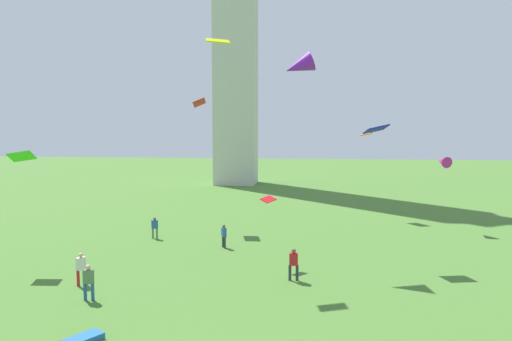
{
  "coord_description": "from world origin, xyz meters",
  "views": [
    {
      "loc": [
        2.7,
        -10.56,
        7.84
      ],
      "look_at": [
        -0.69,
        15.44,
        5.56
      ],
      "focal_mm": 31.4,
      "sensor_mm": 36.0,
      "label": 1
    }
  ],
  "objects_px": {
    "person_1": "(81,267)",
    "person_2": "(294,262)",
    "kite_flying_3": "(369,132)",
    "kite_flying_7": "(299,66)",
    "kite_flying_0": "(268,199)",
    "kite_flying_5": "(199,103)",
    "person_0": "(224,235)",
    "person_4": "(89,280)",
    "kite_flying_1": "(218,41)",
    "person_3": "(155,227)",
    "kite_flying_2": "(443,161)",
    "kite_flying_6": "(376,129)",
    "kite_flying_4": "(22,156)",
    "kite_bundle_0": "(83,339)"
  },
  "relations": [
    {
      "from": "person_1",
      "to": "person_2",
      "type": "relative_size",
      "value": 0.97
    },
    {
      "from": "kite_flying_3",
      "to": "kite_flying_7",
      "type": "distance_m",
      "value": 15.89
    },
    {
      "from": "kite_flying_0",
      "to": "kite_flying_5",
      "type": "relative_size",
      "value": 0.59
    },
    {
      "from": "person_0",
      "to": "person_4",
      "type": "relative_size",
      "value": 0.94
    },
    {
      "from": "person_4",
      "to": "kite_flying_7",
      "type": "height_order",
      "value": "kite_flying_7"
    },
    {
      "from": "kite_flying_1",
      "to": "kite_flying_3",
      "type": "height_order",
      "value": "kite_flying_1"
    },
    {
      "from": "person_3",
      "to": "kite_flying_2",
      "type": "bearing_deg",
      "value": -150.35
    },
    {
      "from": "kite_flying_6",
      "to": "kite_flying_7",
      "type": "bearing_deg",
      "value": -19.04
    },
    {
      "from": "person_2",
      "to": "kite_flying_4",
      "type": "distance_m",
      "value": 16.86
    },
    {
      "from": "person_2",
      "to": "person_3",
      "type": "relative_size",
      "value": 1.09
    },
    {
      "from": "person_3",
      "to": "kite_flying_0",
      "type": "xyz_separation_m",
      "value": [
        8.9,
        -5.14,
        2.97
      ]
    },
    {
      "from": "person_0",
      "to": "person_3",
      "type": "height_order",
      "value": "person_0"
    },
    {
      "from": "kite_flying_2",
      "to": "kite_flying_1",
      "type": "bearing_deg",
      "value": 21.82
    },
    {
      "from": "kite_flying_6",
      "to": "person_2",
      "type": "bearing_deg",
      "value": 27.47
    },
    {
      "from": "kite_flying_3",
      "to": "kite_bundle_0",
      "type": "height_order",
      "value": "kite_flying_3"
    },
    {
      "from": "kite_flying_1",
      "to": "kite_flying_4",
      "type": "bearing_deg",
      "value": 167.35
    },
    {
      "from": "person_2",
      "to": "kite_flying_7",
      "type": "relative_size",
      "value": 0.77
    },
    {
      "from": "kite_flying_0",
      "to": "kite_flying_3",
      "type": "xyz_separation_m",
      "value": [
        7.62,
        16.31,
        3.93
      ]
    },
    {
      "from": "person_0",
      "to": "kite_flying_1",
      "type": "relative_size",
      "value": 1.02
    },
    {
      "from": "person_2",
      "to": "kite_flying_7",
      "type": "xyz_separation_m",
      "value": [
        0.0,
        5.02,
        10.9
      ]
    },
    {
      "from": "kite_flying_3",
      "to": "person_1",
      "type": "bearing_deg",
      "value": 108.82
    },
    {
      "from": "kite_flying_3",
      "to": "kite_flying_6",
      "type": "height_order",
      "value": "kite_flying_6"
    },
    {
      "from": "kite_flying_2",
      "to": "kite_bundle_0",
      "type": "distance_m",
      "value": 29.62
    },
    {
      "from": "person_3",
      "to": "kite_flying_0",
      "type": "distance_m",
      "value": 10.7
    },
    {
      "from": "kite_flying_6",
      "to": "kite_flying_5",
      "type": "bearing_deg",
      "value": -51.98
    },
    {
      "from": "person_2",
      "to": "kite_bundle_0",
      "type": "xyz_separation_m",
      "value": [
        -7.46,
        -8.0,
        -0.86
      ]
    },
    {
      "from": "person_0",
      "to": "kite_flying_5",
      "type": "relative_size",
      "value": 0.92
    },
    {
      "from": "kite_flying_4",
      "to": "kite_flying_6",
      "type": "relative_size",
      "value": 0.88
    },
    {
      "from": "person_0",
      "to": "kite_flying_2",
      "type": "height_order",
      "value": "kite_flying_2"
    },
    {
      "from": "kite_flying_0",
      "to": "kite_flying_4",
      "type": "distance_m",
      "value": 14.64
    },
    {
      "from": "person_4",
      "to": "kite_flying_4",
      "type": "xyz_separation_m",
      "value": [
        -6.61,
        5.0,
        5.45
      ]
    },
    {
      "from": "person_3",
      "to": "kite_flying_1",
      "type": "distance_m",
      "value": 14.58
    },
    {
      "from": "person_2",
      "to": "person_3",
      "type": "bearing_deg",
      "value": 140.69
    },
    {
      "from": "person_3",
      "to": "kite_flying_4",
      "type": "height_order",
      "value": "kite_flying_4"
    },
    {
      "from": "person_4",
      "to": "kite_flying_1",
      "type": "height_order",
      "value": "kite_flying_1"
    },
    {
      "from": "person_2",
      "to": "kite_bundle_0",
      "type": "height_order",
      "value": "person_2"
    },
    {
      "from": "kite_flying_3",
      "to": "kite_flying_4",
      "type": "bearing_deg",
      "value": 96.72
    },
    {
      "from": "kite_flying_0",
      "to": "kite_flying_1",
      "type": "distance_m",
      "value": 9.61
    },
    {
      "from": "person_2",
      "to": "kite_flying_4",
      "type": "bearing_deg",
      "value": 174.42
    },
    {
      "from": "kite_flying_0",
      "to": "kite_flying_2",
      "type": "height_order",
      "value": "kite_flying_2"
    },
    {
      "from": "person_1",
      "to": "person_2",
      "type": "height_order",
      "value": "person_2"
    },
    {
      "from": "kite_flying_0",
      "to": "kite_flying_3",
      "type": "bearing_deg",
      "value": 11.04
    },
    {
      "from": "person_2",
      "to": "kite_bundle_0",
      "type": "bearing_deg",
      "value": -135.11
    },
    {
      "from": "kite_flying_6",
      "to": "kite_flying_4",
      "type": "bearing_deg",
      "value": -8.05
    },
    {
      "from": "person_1",
      "to": "kite_flying_2",
      "type": "bearing_deg",
      "value": -26.76
    },
    {
      "from": "person_4",
      "to": "kite_flying_1",
      "type": "xyz_separation_m",
      "value": [
        4.78,
        6.6,
        12.06
      ]
    },
    {
      "from": "person_0",
      "to": "kite_flying_4",
      "type": "relative_size",
      "value": 1.14
    },
    {
      "from": "kite_flying_7",
      "to": "person_0",
      "type": "bearing_deg",
      "value": -111.55
    },
    {
      "from": "kite_flying_5",
      "to": "kite_flying_7",
      "type": "distance_m",
      "value": 12.22
    },
    {
      "from": "person_3",
      "to": "kite_flying_6",
      "type": "xyz_separation_m",
      "value": [
        15.29,
        -2.98,
        7.09
      ]
    }
  ]
}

